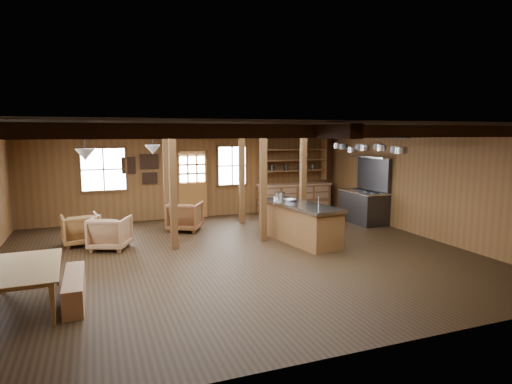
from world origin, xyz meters
TOP-DOWN VIEW (x-y plane):
  - room at (0.00, 0.00)m, footprint 10.04×9.04m
  - ceiling_joists at (0.00, 0.18)m, footprint 9.80×8.82m
  - timber_posts at (0.52, 2.08)m, footprint 3.95×2.35m
  - back_door at (0.00, 4.45)m, footprint 1.02×0.08m
  - window_back_left at (-2.60, 4.46)m, footprint 1.32×0.06m
  - window_back_right at (1.30, 4.46)m, footprint 1.02×0.06m
  - notice_boards at (-1.50, 4.46)m, footprint 1.08×0.03m
  - back_counter at (3.40, 4.20)m, footprint 2.55×0.60m
  - pendant_lamps at (-2.25, 1.00)m, footprint 1.86×2.36m
  - pot_rack at (3.48, 0.32)m, footprint 0.39×3.00m
  - kitchen_island at (1.80, 0.61)m, footprint 1.26×2.61m
  - step_stool at (1.62, 1.80)m, footprint 0.41×0.31m
  - commercial_range at (4.65, 1.95)m, footprint 0.82×1.60m
  - dining_table at (-3.90, -1.55)m, footprint 1.10×1.89m
  - bench_aisle at (-3.24, -1.55)m, footprint 0.29×1.56m
  - armchair_a at (-3.24, 2.16)m, footprint 0.90×0.92m
  - armchair_b at (-0.60, 2.74)m, footprint 1.14×1.15m
  - armchair_c at (-2.59, 1.51)m, footprint 1.07×1.08m
  - counter_pot at (1.67, 1.53)m, footprint 0.29×0.29m
  - bowl at (1.71, 0.96)m, footprint 0.33×0.33m

SIDE VIEW (x-z plane):
  - step_stool at x=1.62m, z-range 0.00..0.34m
  - bench_aisle at x=-3.24m, z-range 0.00..0.43m
  - dining_table at x=-3.90m, z-range 0.00..0.65m
  - armchair_a at x=-3.24m, z-range 0.00..0.75m
  - armchair_c at x=-2.59m, z-range 0.00..0.76m
  - armchair_b at x=-0.60m, z-range 0.00..0.79m
  - kitchen_island at x=1.80m, z-range -0.12..1.08m
  - back_counter at x=3.40m, z-range -0.62..1.83m
  - commercial_range at x=4.65m, z-range -0.35..1.63m
  - back_door at x=0.00m, z-range -0.19..1.96m
  - bowl at x=1.71m, z-range 0.94..1.01m
  - counter_pot at x=1.67m, z-range 0.94..1.11m
  - room at x=0.00m, z-range -0.02..2.82m
  - timber_posts at x=0.52m, z-range 0.00..2.80m
  - window_back_left at x=-2.60m, z-range 0.94..2.26m
  - window_back_right at x=1.30m, z-range 0.94..2.26m
  - notice_boards at x=-1.50m, z-range 1.19..2.09m
  - pendant_lamps at x=-2.25m, z-range 1.92..2.58m
  - pot_rack at x=3.48m, z-range 2.09..2.51m
  - ceiling_joists at x=0.00m, z-range 2.59..2.77m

